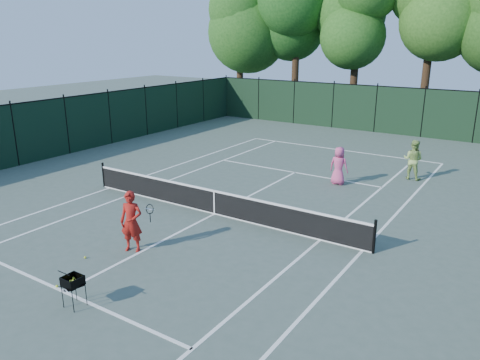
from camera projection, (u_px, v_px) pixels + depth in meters
The scene contains 21 objects.
ground at pixel (215, 214), 16.84m from camera, with size 90.00×90.00×0.00m, color #47564B.
sideline_doubles_left at pixel (110, 188), 19.72m from camera, with size 0.10×23.77×0.01m, color white.
sideline_doubles_right at pixel (363, 251), 13.97m from camera, with size 0.10×23.77×0.01m, color white.
sideline_singles_left at pixel (133, 194), 19.00m from camera, with size 0.10×23.77×0.01m, color white.
sideline_singles_right at pixel (320, 240), 14.69m from camera, with size 0.10×23.77×0.01m, color white.
baseline_far at pixel (339, 150), 26.34m from camera, with size 10.97×0.10×0.01m, color white.
service_line_near at pixel (64, 292), 11.73m from camera, with size 8.23×0.10×0.01m, color white.
service_line_far at pixel (295, 172), 21.96m from camera, with size 8.23×0.10×0.01m, color white.
center_service_line at pixel (215, 214), 16.84m from camera, with size 0.10×12.80×0.01m, color white.
tennis_net at pixel (214, 202), 16.70m from camera, with size 11.69×0.09×1.06m.
fence_far at pixel (376, 109), 30.78m from camera, with size 24.00×0.05×3.00m, color black.
fence_left at pixel (15, 136), 22.69m from camera, with size 0.05×36.00×3.00m, color black.
tree_0 at pixel (240, 10), 38.42m from camera, with size 6.40×6.40×13.14m.
tree_1 at pixel (298, 1), 36.05m from camera, with size 6.80×6.80×13.98m.
tree_2 at pixel (359, 13), 33.55m from camera, with size 6.00×6.00×12.40m.
coach at pixel (131, 222), 13.72m from camera, with size 0.83×0.88×1.85m.
player_pink at pixel (339, 166), 20.00m from camera, with size 0.81×0.53×1.65m.
player_green at pixel (413, 160), 20.72m from camera, with size 0.91×0.73×1.78m.
ball_hopper at pixel (73, 281), 10.90m from camera, with size 0.50×0.50×0.79m.
loose_ball_near_cart at pixel (57, 286), 11.92m from camera, with size 0.07×0.07×0.07m, color #B9D82C.
loose_ball_midcourt at pixel (85, 257), 13.47m from camera, with size 0.07×0.07×0.07m, color #CBDB2C.
Camera 1 is at (9.39, -12.65, 6.14)m, focal length 35.00 mm.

